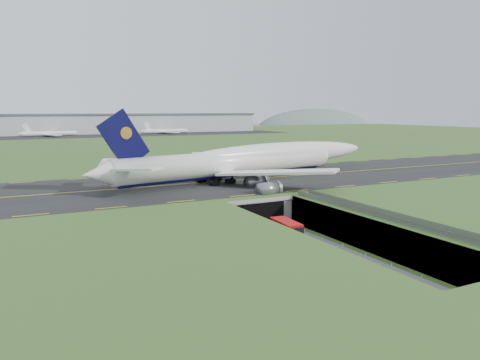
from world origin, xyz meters
TOP-DOWN VIEW (x-y plane):
  - ground at (0.00, 0.00)m, footprint 900.00×900.00m
  - airfield_deck at (0.00, 0.00)m, footprint 800.00×800.00m
  - trench_road at (0.00, -7.50)m, footprint 12.00×75.00m
  - taxiway at (0.00, 33.00)m, footprint 800.00×44.00m
  - tunnel_portal at (0.00, 16.71)m, footprint 17.00×22.30m
  - guideway at (11.00, -19.11)m, footprint 3.00×53.00m
  - jumbo_jet at (10.85, 32.80)m, footprint 89.18×57.63m
  - shuttle_tram at (-0.02, -2.44)m, footprint 3.81×8.56m
  - cargo_terminal at (-0.18, 299.41)m, footprint 320.00×67.00m
  - distant_hills at (64.38, 430.00)m, footprint 700.00×91.00m

SIDE VIEW (x-z plane):
  - distant_hills at x=64.38m, z-range -34.00..26.00m
  - ground at x=0.00m, z-range 0.00..0.00m
  - trench_road at x=0.00m, z-range 0.00..0.20m
  - shuttle_tram at x=-0.02m, z-range 0.16..3.54m
  - airfield_deck at x=0.00m, z-range 0.00..6.00m
  - tunnel_portal at x=0.00m, z-range 0.33..6.33m
  - guideway at x=11.00m, z-range 1.80..8.85m
  - taxiway at x=0.00m, z-range 6.00..6.18m
  - jumbo_jet at x=10.85m, z-range 1.51..20.90m
  - cargo_terminal at x=-0.18m, z-range 6.16..21.76m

